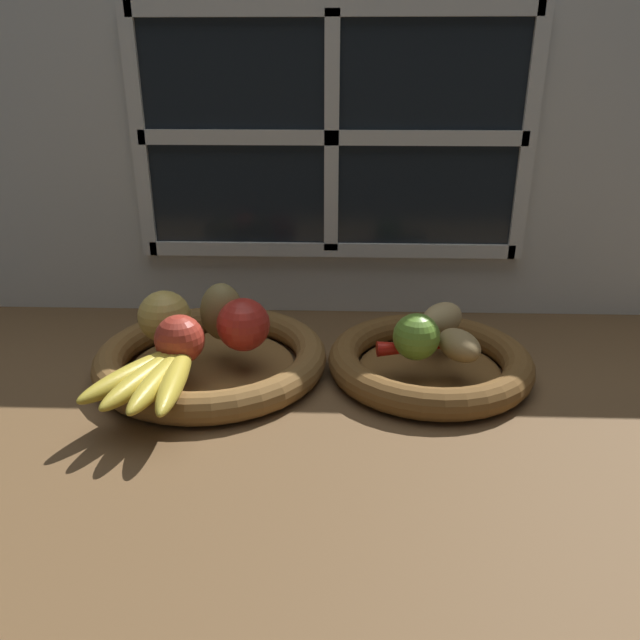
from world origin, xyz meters
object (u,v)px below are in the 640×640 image
fruit_bowl_right (429,362)px  potato_back (441,319)px  apple_red_front (180,339)px  apple_red_right (243,325)px  banana_bunch_front (156,375)px  lime_near (417,338)px  potato_small (459,344)px  fruit_bowl_left (212,359)px  chili_pepper (418,348)px  pear_brown (222,312)px  apple_golden_left (165,317)px

fruit_bowl_right → potato_back: size_ratio=3.61×
apple_red_front → apple_red_right: 9.14cm
banana_bunch_front → lime_near: (33.49, 8.74, 1.78)cm
apple_red_front → potato_small: (37.90, 2.74, -1.32)cm
fruit_bowl_right → apple_red_right: apple_red_right is taller
fruit_bowl_left → banana_bunch_front: bearing=-108.5°
lime_near → apple_red_front: bearing=-176.3°
fruit_bowl_right → lime_near: size_ratio=4.56×
fruit_bowl_left → banana_bunch_front: banana_bunch_front is taller
fruit_bowl_left → chili_pepper: (29.71, -2.60, 3.47)cm
apple_red_front → pear_brown: bearing=61.3°
fruit_bowl_left → chili_pepper: bearing=-5.0°
apple_red_right → potato_back: 29.37cm
fruit_bowl_right → banana_bunch_front: 38.48cm
pear_brown → potato_back: pear_brown is taller
pear_brown → chili_pepper: pear_brown is taller
apple_golden_left → apple_red_front: bearing=-60.6°
potato_back → fruit_bowl_right: bearing=-114.4°
pear_brown → lime_near: (27.69, -5.84, -1.07)cm
chili_pepper → lime_near: bearing=-115.7°
apple_red_front → potato_small: 38.02cm
lime_near → chili_pepper: (0.48, 1.35, -2.15)cm
fruit_bowl_left → apple_red_front: size_ratio=4.99×
apple_red_right → potato_small: (29.95, -1.73, -1.71)cm
apple_golden_left → banana_bunch_front: 14.02cm
fruit_bowl_right → potato_small: 6.41cm
apple_red_front → fruit_bowl_right: bearing=9.8°
potato_small → lime_near: bearing=-173.3°
fruit_bowl_left → fruit_bowl_right: same height
chili_pepper → potato_small: bearing=-13.4°
apple_red_front → potato_back: apple_red_front is taller
fruit_bowl_left → apple_red_right: size_ratio=4.48×
lime_near → apple_red_right: bearing=174.2°
potato_small → lime_near: lime_near is taller
apple_red_right → apple_red_front: bearing=-150.7°
pear_brown → chili_pepper: (28.17, -4.48, -3.22)cm
apple_golden_left → potato_back: (40.58, 3.57, -1.32)cm
apple_red_front → banana_bunch_front: size_ratio=0.35×
banana_bunch_front → chili_pepper: bearing=16.6°
banana_bunch_front → potato_back: potato_back is taller
chili_pepper → pear_brown: bearing=164.6°
banana_bunch_front → lime_near: size_ratio=3.00×
banana_bunch_front → potato_small: potato_small is taller
fruit_bowl_right → lime_near: lime_near is taller
apple_red_front → potato_small: bearing=4.1°
banana_bunch_front → potato_back: (38.17, 17.18, 1.03)cm
fruit_bowl_left → banana_bunch_front: (-4.26, -12.70, 3.85)cm
pear_brown → chili_pepper: bearing=-9.0°
apple_golden_left → potato_small: apple_golden_left is taller
apple_red_right → pear_brown: size_ratio=0.88×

